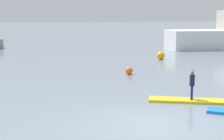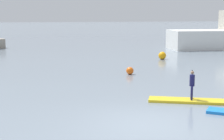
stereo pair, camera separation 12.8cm
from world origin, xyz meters
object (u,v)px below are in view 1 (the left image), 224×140
mooring_buoy_near (161,56)px  paddleboard_near (191,101)px  paddler_child_solo (192,83)px  mooring_buoy_mid (129,71)px

mooring_buoy_near → paddleboard_near: bearing=-102.9°
paddleboard_near → mooring_buoy_near: size_ratio=5.84×
paddler_child_solo → mooring_buoy_mid: (-0.94, 6.72, -0.53)m
paddleboard_near → mooring_buoy_mid: (-0.93, 6.73, 0.16)m
mooring_buoy_near → paddler_child_solo: bearing=-102.9°
paddleboard_near → mooring_buoy_mid: size_ratio=7.94×
paddler_child_solo → mooring_buoy_near: (2.93, 12.80, -0.45)m
mooring_buoy_mid → paddler_child_solo: bearing=-82.0°
mooring_buoy_near → mooring_buoy_mid: size_ratio=1.36×
paddleboard_near → paddler_child_solo: 0.69m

